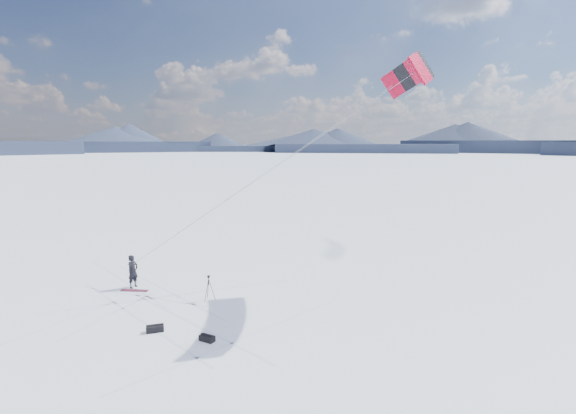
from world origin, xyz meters
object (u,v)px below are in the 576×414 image
at_px(snowkiter, 134,287).
at_px(gear_bag_b, 207,338).
at_px(gear_bag_a, 155,328).
at_px(tripod, 209,284).
at_px(snowboard, 134,290).

height_order(snowkiter, gear_bag_b, snowkiter).
bearing_deg(snowkiter, gear_bag_b, -115.34).
relative_size(snowkiter, gear_bag_a, 2.34).
relative_size(snowkiter, tripod, 1.41).
distance_m(gear_bag_a, gear_bag_b, 2.58).
xyz_separation_m(snowboard, tripod, (4.60, 0.19, 0.83)).
xyz_separation_m(tripod, gear_bag_a, (-0.36, -4.02, -0.71)).
xyz_separation_m(snowboard, gear_bag_b, (6.82, -3.85, 0.11)).
xyz_separation_m(snowkiter, tripod, (5.01, -0.27, 0.85)).
height_order(snowboard, gear_bag_a, gear_bag_a).
xyz_separation_m(gear_bag_a, gear_bag_b, (2.58, -0.02, -0.02)).
height_order(snowboard, tripod, tripod).
height_order(snowkiter, snowboard, snowkiter).
distance_m(snowkiter, tripod, 5.09).
height_order(tripod, gear_bag_b, tripod).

